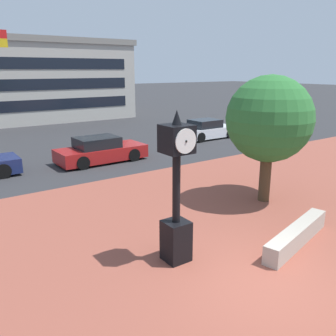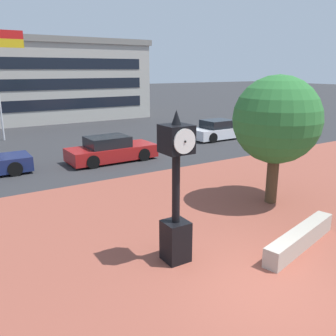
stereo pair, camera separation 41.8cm
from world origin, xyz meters
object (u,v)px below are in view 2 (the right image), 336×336
street_clock (176,195)px  car_street_near (111,150)px  flagpole_secondary (1,70)px  civic_building (13,79)px  car_street_mid (219,130)px  plaza_tree (278,121)px

street_clock → car_street_near: 10.36m
street_clock → flagpole_secondary: bearing=92.6°
street_clock → car_street_near: bearing=75.4°
street_clock → civic_building: civic_building is taller
street_clock → flagpole_secondary: size_ratio=0.51×
car_street_near → civic_building: bearing=-179.3°
street_clock → car_street_mid: size_ratio=0.88×
car_street_near → civic_building: civic_building is taller
car_street_mid → civic_building: bearing=-155.4°
civic_building → plaza_tree: bearing=-84.0°
car_street_near → plaza_tree: bearing=15.8°
car_street_mid → flagpole_secondary: size_ratio=0.58×
car_street_mid → flagpole_secondary: flagpole_secondary is taller
car_street_near → flagpole_secondary: bearing=-160.1°
car_street_near → car_street_mid: (8.56, 1.78, -0.00)m
street_clock → car_street_near: street_clock is taller
civic_building → car_street_near: bearing=-88.4°
street_clock → plaza_tree: bearing=17.9°
plaza_tree → car_street_near: bearing=106.8°
street_clock → civic_building: (2.05, 31.34, 1.88)m
plaza_tree → car_street_mid: size_ratio=1.05×
car_street_near → civic_building: (-0.61, 21.40, 2.99)m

